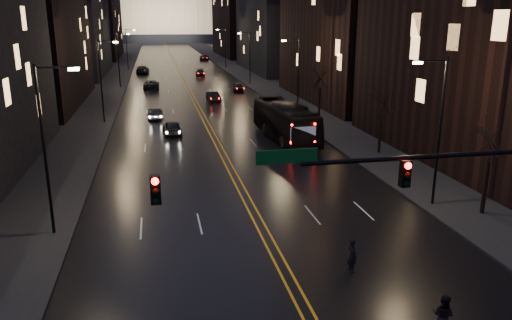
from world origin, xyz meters
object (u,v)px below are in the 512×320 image
traffic_signal (463,182)px  receding_car_a (213,97)px  oncoming_car_a (172,128)px  oncoming_car_b (155,114)px  pedestrian_a (352,255)px  pedestrian_b (443,316)px  bus (285,121)px

traffic_signal → receding_car_a: (-3.41, 52.60, -4.43)m
oncoming_car_a → receding_car_a: size_ratio=1.03×
oncoming_car_a → oncoming_car_b: size_ratio=1.05×
traffic_signal → oncoming_car_a: 34.58m
receding_car_a → pedestrian_a: (0.46, -49.48, 0.14)m
oncoming_car_b → pedestrian_b: size_ratio=2.43×
traffic_signal → oncoming_car_b: traffic_signal is taller
oncoming_car_b → receding_car_a: (7.97, 11.39, 0.01)m
traffic_signal → bus: 29.32m
traffic_signal → pedestrian_b: traffic_signal is taller
bus → pedestrian_b: 31.21m
oncoming_car_a → pedestrian_a: 30.53m
oncoming_car_a → traffic_signal: bearing=102.7°
pedestrian_b → oncoming_car_b: bearing=-22.0°
oncoming_car_a → pedestrian_b: size_ratio=2.54×
pedestrian_a → pedestrian_b: pedestrian_b is taller
traffic_signal → oncoming_car_a: (-9.80, 32.87, -4.39)m
receding_car_a → pedestrian_b: size_ratio=2.48×
traffic_signal → pedestrian_b: size_ratio=10.48×
pedestrian_a → oncoming_car_b: bearing=4.3°
receding_car_a → pedestrian_b: bearing=-92.9°
pedestrian_a → receding_car_a: bearing=-7.6°
bus → oncoming_car_b: (-12.09, 12.09, -1.07)m
oncoming_car_b → pedestrian_a: pedestrian_a is taller
receding_car_a → pedestrian_b: (1.86, -54.60, 0.15)m
traffic_signal → pedestrian_b: 4.97m
bus → oncoming_car_a: bus is taller
oncoming_car_a → oncoming_car_b: oncoming_car_a is taller
traffic_signal → pedestrian_b: (-1.55, -2.00, -4.28)m
bus → traffic_signal: bearing=-95.3°
oncoming_car_b → pedestrian_a: bearing=106.9°
pedestrian_a → bus: bearing=-16.2°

